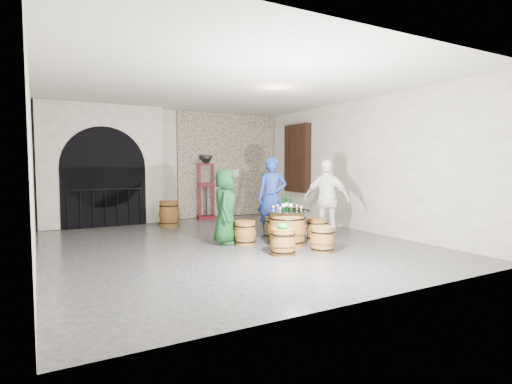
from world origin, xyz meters
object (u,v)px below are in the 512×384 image
barrel_stool_far (274,227)px  corking_press (206,182)px  wine_bottle_left (283,204)px  barrel_stool_right (317,230)px  barrel_stool_near_right (323,239)px  wine_bottle_right (286,203)px  barrel_stool_left (245,233)px  person_green (225,207)px  wine_bottle_center (291,204)px  side_barrel (169,214)px  person_white (326,199)px  person_blue (272,197)px  barrel_table (287,228)px  barrel_stool_near_left (283,242)px

barrel_stool_far → corking_press: size_ratio=0.25×
barrel_stool_far → wine_bottle_left: (-0.28, -0.79, 0.61)m
barrel_stool_right → barrel_stool_near_right: bearing=-122.4°
wine_bottle_right → corking_press: bearing=90.6°
barrel_stool_near_right → corking_press: corking_press is taller
barrel_stool_left → barrel_stool_far: 0.94m
corking_press → person_green: bearing=-94.4°
barrel_stool_far → wine_bottle_center: (-0.14, -0.85, 0.61)m
person_green → wine_bottle_left: size_ratio=4.71×
person_green → side_barrel: person_green is taller
barrel_stool_near_right → person_white: (0.86, 0.98, 0.63)m
barrel_stool_far → person_blue: (0.04, 0.17, 0.66)m
barrel_table → wine_bottle_center: wine_bottle_center is taller
barrel_stool_left → person_white: person_white is taller
barrel_stool_right → barrel_stool_near_left: 1.59m
person_blue → wine_bottle_right: size_ratio=5.52×
person_white → wine_bottle_left: bearing=-116.8°
barrel_stool_near_right → person_white: person_white is taller
barrel_stool_right → wine_bottle_right: wine_bottle_right is taller
barrel_stool_near_right → wine_bottle_right: size_ratio=1.47×
person_blue → barrel_stool_right: bearing=-18.3°
wine_bottle_right → wine_bottle_center: bearing=-93.7°
barrel_table → wine_bottle_center: bearing=-14.4°
barrel_table → wine_bottle_center: 0.50m
wine_bottle_center → person_blue: bearing=80.0°
person_white → wine_bottle_center: bearing=-113.0°
barrel_stool_right → person_white: 0.69m
corking_press → person_white: bearing=-63.9°
barrel_stool_near_left → person_white: 1.95m
barrel_stool_near_left → barrel_stool_left: bearing=97.3°
person_blue → wine_bottle_left: 1.02m
barrel_table → barrel_stool_near_right: (0.25, -0.82, -0.12)m
barrel_table → barrel_stool_right: size_ratio=1.92×
person_blue → person_white: size_ratio=1.03×
barrel_stool_right → side_barrel: (-2.20, 3.46, 0.10)m
person_white → wine_bottle_center: 1.06m
barrel_stool_right → person_blue: bearing=124.1°
barrel_stool_near_right → person_green: size_ratio=0.31×
corking_press → side_barrel: bearing=-138.1°
barrel_stool_near_right → wine_bottle_center: wine_bottle_center is taller
person_green → barrel_stool_near_left: bearing=-132.1°
barrel_stool_far → wine_bottle_center: size_ratio=1.47×
barrel_table → person_white: bearing=8.2°
corking_press → barrel_stool_far: bearing=-75.5°
barrel_stool_left → wine_bottle_right: bearing=-24.7°
person_blue → wine_bottle_right: (-0.17, -0.84, -0.05)m
barrel_stool_near_left → barrel_stool_right: bearing=29.9°
person_white → side_barrel: person_white is taller
person_blue → wine_bottle_left: size_ratio=5.52×
barrel_table → person_blue: person_blue is taller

